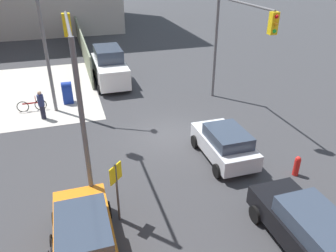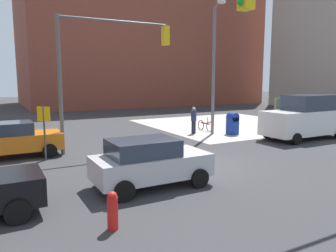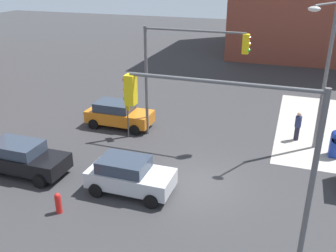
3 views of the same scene
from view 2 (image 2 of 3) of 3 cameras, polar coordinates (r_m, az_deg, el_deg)
The scene contains 16 objects.
ground_plane at distance 14.00m, azimuth 4.45°, elevation -6.59°, with size 120.00×120.00×0.00m, color #333335.
sidewalk_corner at distance 26.36m, azimuth 10.30°, elevation 0.32°, with size 12.00×12.00×0.01m, color #ADA89E.
building_warehouse_north at distance 49.79m, azimuth -5.16°, elevation 15.25°, with size 32.00×18.00×19.36m.
smokestack at distance 55.21m, azimuth 13.16°, elevation 12.73°, with size 1.80×1.80×16.20m, color brown.
traffic_signal_nw_corner at distance 16.70m, azimuth -10.65°, elevation 11.81°, with size 5.92×0.36×6.50m.
traffic_signal_se_corner at distance 11.74m, azimuth 26.28°, elevation 12.77°, with size 6.21×0.36×6.50m.
street_lamp_corner at distance 20.93m, azimuth 8.11°, elevation 11.24°, with size 1.50×2.40×8.00m.
warning_sign_two_way at distance 15.27m, azimuth -20.78°, elevation 0.41°, with size 0.48×0.48×2.40m.
mailbox_blue at distance 21.43m, azimuth 11.17°, elevation 0.54°, with size 0.56×0.64×1.43m.
fire_hydrant at distance 8.14m, azimuth -9.64°, elevation -14.20°, with size 0.26×0.26×0.94m.
hatchback_orange at distance 16.55m, azimuth -25.59°, elevation -2.09°, with size 4.16×2.02×1.62m.
coupe_silver at distance 10.95m, azimuth -3.28°, elevation -6.24°, with size 3.88×2.02×1.62m.
van_white_delivery at distance 21.19m, azimuth 22.83°, elevation 1.37°, with size 5.40×2.32×2.62m.
pedestrian_crossing at distance 21.44m, azimuth 4.49°, elevation 1.07°, with size 0.36×0.36×1.75m.
bicycle_leaning_on_fence at distance 22.86m, azimuth 6.48°, elevation 0.06°, with size 0.05×1.75×0.97m.
bicycle_at_crosswalk at distance 17.66m, azimuth -26.12°, elevation -3.15°, with size 1.75×0.05×0.97m.
Camera 2 is at (-7.37, -11.35, 3.58)m, focal length 35.00 mm.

